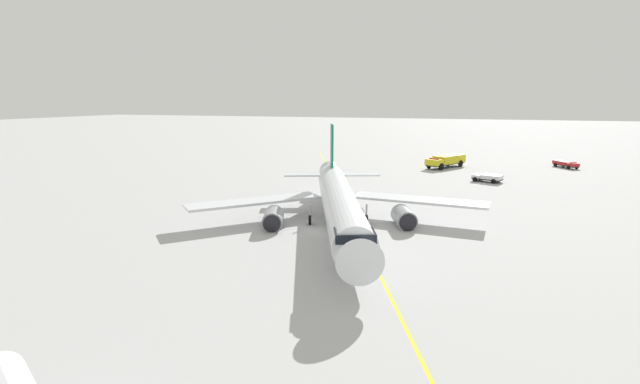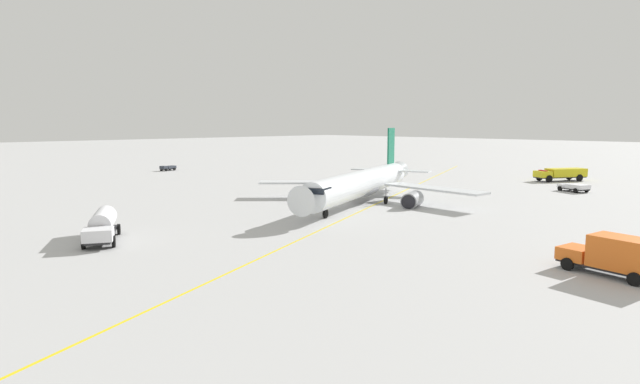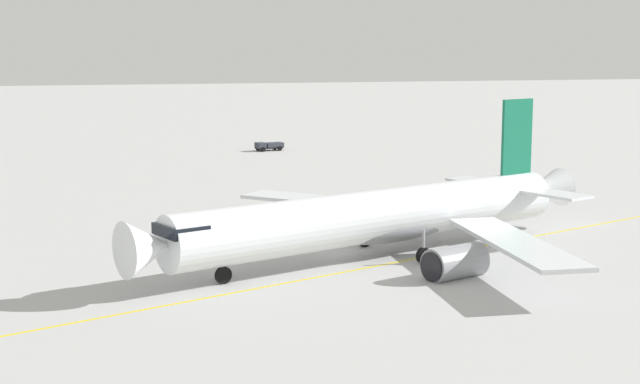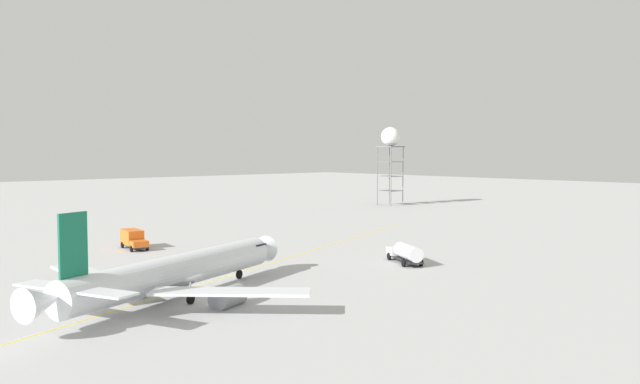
{
  "view_description": "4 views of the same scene",
  "coord_description": "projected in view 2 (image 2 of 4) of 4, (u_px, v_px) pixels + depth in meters",
  "views": [
    {
      "loc": [
        45.06,
        14.63,
        14.02
      ],
      "look_at": [
        -1.21,
        -1.06,
        4.03
      ],
      "focal_mm": 25.55,
      "sensor_mm": 36.0,
      "label": 1
    },
    {
      "loc": [
        54.8,
        49.88,
        11.54
      ],
      "look_at": [
        15.86,
        10.48,
        4.25
      ],
      "focal_mm": 29.68,
      "sensor_mm": 36.0,
      "label": 2
    },
    {
      "loc": [
        18.89,
        61.32,
        14.77
      ],
      "look_at": [
        1.44,
        -2.59,
        4.25
      ],
      "focal_mm": 51.92,
      "sensor_mm": 36.0,
      "label": 3
    },
    {
      "loc": [
        -37.93,
        -62.3,
        16.19
      ],
      "look_at": [
        43.56,
        27.11,
        8.58
      ],
      "focal_mm": 36.85,
      "sensor_mm": 36.0,
      "label": 4
    }
  ],
  "objects": [
    {
      "name": "fire_tender_truck",
      "position": [
        561.0,
        173.0,
        104.74
      ],
      "size": [
        10.44,
        7.82,
        2.5
      ],
      "rotation": [
        0.0,
        0.0,
        5.75
      ],
      "color": "#232326",
      "rests_on": "ground_plane"
    },
    {
      "name": "baggage_truck_truck",
      "position": [
        168.0,
        168.0,
        127.57
      ],
      "size": [
        4.21,
        2.63,
        1.22
      ],
      "rotation": [
        0.0,
        0.0,
        0.25
      ],
      "color": "#232326",
      "rests_on": "ground_plane"
    },
    {
      "name": "pushback_tug_truck",
      "position": [
        574.0,
        187.0,
        88.81
      ],
      "size": [
        4.07,
        5.31,
        1.3
      ],
      "rotation": [
        0.0,
        0.0,
        4.36
      ],
      "color": "#232326",
      "rests_on": "ground_plane"
    },
    {
      "name": "taxiway_centreline",
      "position": [
        366.0,
        208.0,
        71.48
      ],
      "size": [
        141.57,
        57.16,
        0.01
      ],
      "rotation": [
        0.0,
        0.0,
        0.38
      ],
      "color": "yellow",
      "rests_on": "ground_plane"
    },
    {
      "name": "airliner_main",
      "position": [
        362.0,
        184.0,
        75.37
      ],
      "size": [
        37.18,
        32.82,
        10.81
      ],
      "rotation": [
        0.0,
        0.0,
        0.36
      ],
      "color": "silver",
      "rests_on": "ground_plane"
    },
    {
      "name": "fuel_tanker_truck",
      "position": [
        102.0,
        225.0,
        51.97
      ],
      "size": [
        6.3,
        8.89,
        2.87
      ],
      "rotation": [
        0.0,
        0.0,
        1.08
      ],
      "color": "#232326",
      "rests_on": "ground_plane"
    },
    {
      "name": "ground_plane",
      "position": [
        348.0,
        205.0,
        74.87
      ],
      "size": [
        600.0,
        600.0,
        0.0
      ],
      "primitive_type": "plane",
      "color": "#B2B2B2"
    },
    {
      "name": "catering_truck_truck",
      "position": [
        618.0,
        255.0,
        39.56
      ],
      "size": [
        3.81,
        7.78,
        3.1
      ],
      "rotation": [
        0.0,
        0.0,
        4.55
      ],
      "color": "#232326",
      "rests_on": "ground_plane"
    }
  ]
}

